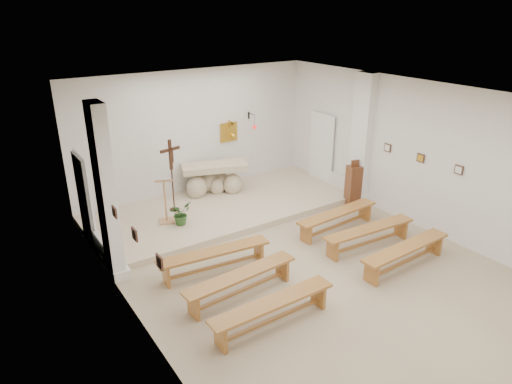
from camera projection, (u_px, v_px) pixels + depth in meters
ground at (309, 269)px, 9.41m from camera, size 7.00×10.00×0.00m
wall_left at (138, 238)px, 6.96m from camera, size 0.02×10.00×3.50m
wall_right at (429, 159)px, 10.54m from camera, size 0.02×10.00×3.50m
wall_back at (195, 134)px, 12.59m from camera, size 7.00×0.02×3.50m
ceiling at (318, 100)px, 8.09m from camera, size 7.00×10.00×0.02m
sanctuary_platform at (224, 207)px, 12.08m from camera, size 6.98×3.00×0.15m
pilaster_left at (106, 194)px, 8.56m from camera, size 0.26×0.55×3.50m
pilaster_right at (362, 140)px, 12.02m from camera, size 0.26×0.55×3.50m
gold_wall_relief at (229, 132)px, 13.14m from camera, size 0.55×0.04×0.55m
sanctuary_lamp at (254, 125)px, 13.25m from camera, size 0.11×0.36×0.44m
station_frame_left_front at (160, 262)px, 6.36m from camera, size 0.03×0.20×0.20m
station_frame_left_mid at (135, 234)px, 7.13m from camera, size 0.03×0.20×0.20m
station_frame_left_rear at (114, 212)px, 7.90m from camera, size 0.03×0.20×0.20m
station_frame_right_front at (459, 170)px, 9.93m from camera, size 0.03×0.20×0.20m
station_frame_right_mid at (421, 158)px, 10.70m from camera, size 0.03×0.20×0.20m
station_frame_right_rear at (388, 148)px, 11.47m from camera, size 0.03×0.20×0.20m
radiator_left at (102, 249)px, 9.63m from camera, size 0.10×0.85×0.52m
radiator_right at (341, 184)px, 13.15m from camera, size 0.10×0.85×0.52m
altar at (214, 181)px, 12.73m from camera, size 1.92×1.22×0.93m
lectern at (165, 200)px, 10.88m from camera, size 0.51×0.47×1.18m
crucifix_stand at (172, 170)px, 11.33m from camera, size 0.56×0.25×1.88m
potted_plant at (181, 214)px, 10.90m from camera, size 0.64×0.61×0.55m
donation_pedestal at (353, 185)px, 12.26m from camera, size 0.42×0.42×1.27m
bench_left_front at (214, 256)px, 9.16m from camera, size 2.36×0.63×0.49m
bench_right_front at (337, 216)px, 10.88m from camera, size 2.35×0.51×0.49m
bench_left_second at (241, 279)px, 8.39m from camera, size 2.35×0.53×0.49m
bench_right_second at (369, 233)px, 10.11m from camera, size 2.36×0.53×0.49m
bench_left_third at (273, 307)px, 7.61m from camera, size 2.34×0.37×0.49m
bench_right_third at (406, 252)px, 9.33m from camera, size 2.35×0.44×0.49m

